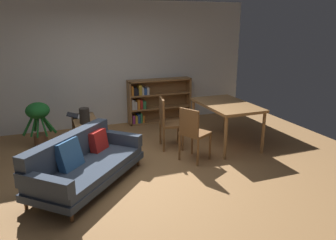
% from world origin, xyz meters
% --- Properties ---
extents(ground_plane, '(8.16, 8.16, 0.00)m').
position_xyz_m(ground_plane, '(0.00, 0.00, 0.00)').
color(ground_plane, '#9E7042').
extents(back_wall_panel, '(6.80, 0.10, 2.70)m').
position_xyz_m(back_wall_panel, '(0.00, 2.70, 1.35)').
color(back_wall_panel, silver).
rests_on(back_wall_panel, ground_plane).
extents(fabric_couch, '(1.85, 1.90, 0.71)m').
position_xyz_m(fabric_couch, '(-0.78, -0.04, 0.33)').
color(fabric_couch, brown).
rests_on(fabric_couch, ground_plane).
extents(media_console, '(0.42, 1.01, 0.51)m').
position_xyz_m(media_console, '(-0.56, 1.47, 0.26)').
color(media_console, olive).
rests_on(media_console, ground_plane).
extents(open_laptop, '(0.46, 0.36, 0.08)m').
position_xyz_m(open_laptop, '(-0.63, 1.69, 0.54)').
color(open_laptop, silver).
rests_on(open_laptop, media_console).
extents(desk_speaker, '(0.18, 0.18, 0.28)m').
position_xyz_m(desk_speaker, '(-0.59, 1.25, 0.65)').
color(desk_speaker, '#2D2823').
rests_on(desk_speaker, media_console).
extents(potted_floor_plant, '(0.61, 0.50, 0.85)m').
position_xyz_m(potted_floor_plant, '(-1.36, 1.73, 0.57)').
color(potted_floor_plant, brown).
rests_on(potted_floor_plant, ground_plane).
extents(dining_table, '(0.85, 1.38, 0.80)m').
position_xyz_m(dining_table, '(1.93, 0.65, 0.72)').
color(dining_table, olive).
rests_on(dining_table, ground_plane).
extents(dining_chair_near, '(0.54, 0.55, 0.92)m').
position_xyz_m(dining_chair_near, '(1.01, 0.13, 0.53)').
color(dining_chair_near, brown).
rests_on(dining_chair_near, ground_plane).
extents(dining_chair_far, '(0.45, 0.49, 0.94)m').
position_xyz_m(dining_chair_far, '(0.83, 0.85, 0.53)').
color(dining_chair_far, brown).
rests_on(dining_chair_far, ground_plane).
extents(bookshelf, '(1.48, 0.29, 1.00)m').
position_xyz_m(bookshelf, '(1.15, 2.53, 0.50)').
color(bookshelf, olive).
rests_on(bookshelf, ground_plane).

